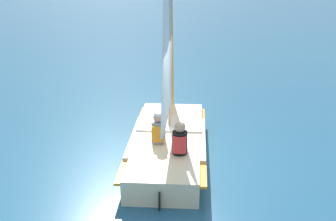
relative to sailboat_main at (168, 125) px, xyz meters
The scene contains 4 objects.
ground_plane 0.77m from the sailboat_main, 97.78° to the left, with size 260.00×260.00×0.00m, color #235675.
sailboat_main is the anchor object (origin of this frame).
sailor_helm 0.37m from the sailboat_main, 112.71° to the right, with size 0.34×0.37×1.16m.
sailor_crew 0.87m from the sailboat_main, 62.12° to the right, with size 0.34×0.37×1.16m.
Camera 1 is at (1.73, -8.30, 4.19)m, focal length 45.00 mm.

